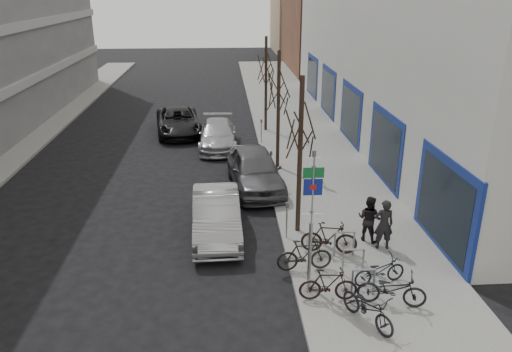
{
  "coord_description": "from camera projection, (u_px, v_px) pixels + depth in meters",
  "views": [
    {
      "loc": [
        0.12,
        -11.9,
        8.08
      ],
      "look_at": [
        1.19,
        4.02,
        2.0
      ],
      "focal_mm": 35.0,
      "sensor_mm": 36.0,
      "label": 1
    }
  ],
  "objects": [
    {
      "name": "pedestrian_near",
      "position": [
        384.0,
        224.0,
        15.85
      ],
      "size": [
        0.63,
        0.43,
        1.69
      ],
      "primitive_type": "imported",
      "rotation": [
        0.0,
        0.0,
        3.09
      ],
      "color": "black",
      "rests_on": "sidewalk_east"
    },
    {
      "name": "bike_near_left",
      "position": [
        368.0,
        305.0,
        12.36
      ],
      "size": [
        1.31,
        1.79,
        1.07
      ],
      "primitive_type": "imported",
      "rotation": [
        0.0,
        0.0,
        0.5
      ],
      "color": "black",
      "rests_on": "sidewalk_east"
    },
    {
      "name": "pedestrian_far",
      "position": [
        369.0,
        218.0,
        16.39
      ],
      "size": [
        0.7,
        0.68,
        1.59
      ],
      "primitive_type": "imported",
      "rotation": [
        0.0,
        0.0,
        2.46
      ],
      "color": "black",
      "rests_on": "sidewalk_east"
    },
    {
      "name": "tree_far",
      "position": [
        266.0,
        62.0,
        28.05
      ],
      "size": [
        1.8,
        1.8,
        5.5
      ],
      "color": "black",
      "rests_on": "ground"
    },
    {
      "name": "tan_building_far",
      "position": [
        324.0,
        16.0,
        64.48
      ],
      "size": [
        13.0,
        12.0,
        9.0
      ],
      "primitive_type": "cube",
      "color": "#937A5B",
      "rests_on": "ground"
    },
    {
      "name": "parked_car_mid",
      "position": [
        255.0,
        170.0,
        21.01
      ],
      "size": [
        2.53,
        5.18,
        1.7
      ],
      "primitive_type": "imported",
      "rotation": [
        0.0,
        0.0,
        0.11
      ],
      "color": "#525257",
      "rests_on": "ground"
    },
    {
      "name": "bike_far_curb",
      "position": [
        392.0,
        287.0,
        13.1
      ],
      "size": [
        1.88,
        1.0,
        1.1
      ],
      "primitive_type": "imported",
      "rotation": [
        0.0,
        0.0,
        1.3
      ],
      "color": "black",
      "rests_on": "sidewalk_east"
    },
    {
      "name": "sidewalk_east",
      "position": [
        317.0,
        167.0,
        23.54
      ],
      "size": [
        5.0,
        70.0,
        0.15
      ],
      "primitive_type": "cube",
      "color": "slate",
      "rests_on": "ground"
    },
    {
      "name": "bike_near_right",
      "position": [
        328.0,
        284.0,
        13.31
      ],
      "size": [
        1.62,
        0.58,
        0.97
      ],
      "primitive_type": "imported",
      "rotation": [
        0.0,
        0.0,
        1.5
      ],
      "color": "black",
      "rests_on": "sidewalk_east"
    },
    {
      "name": "parked_car_front",
      "position": [
        216.0,
        215.0,
        17.07
      ],
      "size": [
        1.73,
        4.58,
        1.49
      ],
      "primitive_type": "imported",
      "rotation": [
        0.0,
        0.0,
        0.03
      ],
      "color": "#9C9CA0",
      "rests_on": "ground"
    },
    {
      "name": "bike_far_inner",
      "position": [
        329.0,
        237.0,
        15.68
      ],
      "size": [
        1.86,
        0.88,
        1.09
      ],
      "primitive_type": "imported",
      "rotation": [
        0.0,
        0.0,
        1.37
      ],
      "color": "black",
      "rests_on": "sidewalk_east"
    },
    {
      "name": "tree_near",
      "position": [
        301.0,
        119.0,
        15.93
      ],
      "size": [
        1.8,
        1.8,
        5.5
      ],
      "color": "black",
      "rests_on": "ground"
    },
    {
      "name": "bike_rack",
      "position": [
        353.0,
        258.0,
        14.53
      ],
      "size": [
        0.66,
        2.26,
        0.83
      ],
      "color": "gray",
      "rests_on": "sidewalk_east"
    },
    {
      "name": "ground",
      "position": [
        223.0,
        295.0,
        13.96
      ],
      "size": [
        120.0,
        120.0,
        0.0
      ],
      "primitive_type": "plane",
      "color": "black",
      "rests_on": "ground"
    },
    {
      "name": "brick_building_far",
      "position": [
        348.0,
        29.0,
        50.64
      ],
      "size": [
        12.0,
        14.0,
        8.0
      ],
      "primitive_type": "cube",
      "color": "brown",
      "rests_on": "ground"
    },
    {
      "name": "bike_mid_inner",
      "position": [
        304.0,
        255.0,
        14.73
      ],
      "size": [
        1.7,
        0.59,
        1.02
      ],
      "primitive_type": "imported",
      "rotation": [
        0.0,
        0.0,
        1.62
      ],
      "color": "black",
      "rests_on": "sidewalk_east"
    },
    {
      "name": "tree_mid",
      "position": [
        279.0,
        83.0,
        21.99
      ],
      "size": [
        1.8,
        1.8,
        5.5
      ],
      "color": "black",
      "rests_on": "ground"
    },
    {
      "name": "parked_car_back",
      "position": [
        218.0,
        135.0,
        26.48
      ],
      "size": [
        1.97,
        4.8,
        1.39
      ],
      "primitive_type": "imported",
      "rotation": [
        0.0,
        0.0,
        -0.0
      ],
      "color": "#A7A7AC",
      "rests_on": "ground"
    },
    {
      "name": "meter_back",
      "position": [
        261.0,
        128.0,
        26.82
      ],
      "size": [
        0.1,
        0.08,
        1.27
      ],
      "color": "gray",
      "rests_on": "sidewalk_east"
    },
    {
      "name": "meter_mid",
      "position": [
        271.0,
        162.0,
        21.7
      ],
      "size": [
        0.1,
        0.08,
        1.27
      ],
      "color": "gray",
      "rests_on": "sidewalk_east"
    },
    {
      "name": "meter_front",
      "position": [
        287.0,
        217.0,
        16.57
      ],
      "size": [
        0.1,
        0.08,
        1.27
      ],
      "color": "gray",
      "rests_on": "sidewalk_east"
    },
    {
      "name": "bike_mid_curb",
      "position": [
        380.0,
        268.0,
        14.06
      ],
      "size": [
        1.66,
        0.86,
        0.97
      ],
      "primitive_type": "imported",
      "rotation": [
        0.0,
        0.0,
        1.82
      ],
      "color": "black",
      "rests_on": "sidewalk_east"
    },
    {
      "name": "lane_car",
      "position": [
        178.0,
        121.0,
        28.99
      ],
      "size": [
        3.11,
        5.51,
        1.45
      ],
      "primitive_type": "imported",
      "rotation": [
        0.0,
        0.0,
        0.14
      ],
      "color": "black",
      "rests_on": "ground"
    },
    {
      "name": "highway_sign_pole",
      "position": [
        312.0,
        213.0,
        13.23
      ],
      "size": [
        0.55,
        0.1,
        4.2
      ],
      "color": "gray",
      "rests_on": "ground"
    }
  ]
}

